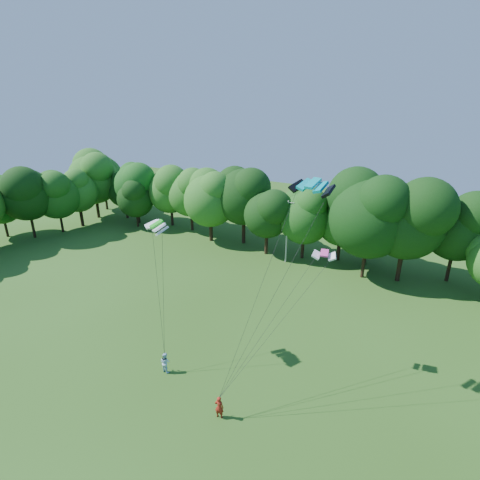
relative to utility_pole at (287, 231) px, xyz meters
The scene contains 9 objects.
ground 33.41m from the utility_pole, 84.82° to the right, with size 160.00×160.00×0.00m, color #294E15.
utility_pole is the anchor object (origin of this frame).
kite_flyer_left 28.39m from the utility_pole, 75.97° to the right, with size 0.67×0.44×1.82m, color maroon.
kite_flyer_right 25.79m from the utility_pole, 89.31° to the right, with size 0.88×0.68×1.81m, color #AFD7F2.
kite_teal 25.87m from the utility_pole, 63.53° to the right, with size 3.13×1.82×0.60m.
kite_green 24.50m from the utility_pole, 93.74° to the right, with size 2.70×2.01×0.56m.
kite_pink 21.71m from the utility_pole, 59.30° to the right, with size 1.96×1.25×0.37m.
tree_back_west 30.39m from the utility_pole, behind, with size 8.09×8.09×11.77m.
tree_back_center 11.53m from the utility_pole, ahead, with size 10.54×10.54×15.33m.
Camera 1 is at (15.43, -11.35, 21.52)m, focal length 28.00 mm.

